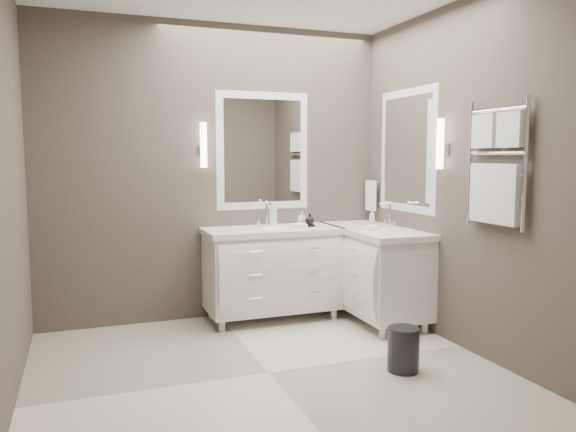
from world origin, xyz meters
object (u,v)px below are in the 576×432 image
object	(u,v)px
towel_ladder	(496,172)
vanity_right	(374,267)
waste_bin	(403,349)
vanity_back	(272,267)

from	to	relation	value
towel_ladder	vanity_right	bearing A→B (deg)	99.84
towel_ladder	waste_bin	world-z (taller)	towel_ladder
vanity_back	waste_bin	xyz separation A→B (m)	(0.45, -1.52, -0.33)
vanity_right	towel_ladder	xyz separation A→B (m)	(0.23, -1.30, 0.91)
vanity_right	waste_bin	world-z (taller)	vanity_right
towel_ladder	vanity_back	bearing A→B (deg)	124.10
vanity_right	waste_bin	size ratio (longest dim) A/B	3.99
vanity_back	towel_ladder	distance (m)	2.16
towel_ladder	waste_bin	xyz separation A→B (m)	(-0.65, 0.10, -1.24)
vanity_back	towel_ladder	size ratio (longest dim) A/B	1.38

